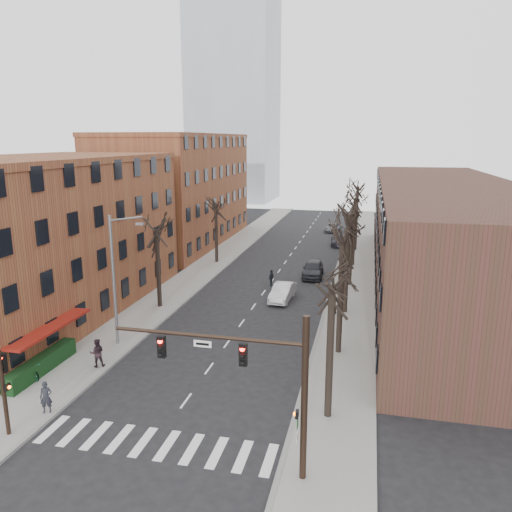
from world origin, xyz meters
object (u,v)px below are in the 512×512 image
Objects in this scene: parked_car_mid at (338,240)px; pedestrian_a at (46,397)px; bicycle at (32,371)px; parked_car_near at (313,269)px; silver_sedan at (282,292)px.

pedestrian_a is at bearing -108.10° from parked_car_mid.
pedestrian_a is 4.48m from bicycle.
parked_car_near is 2.97× the size of pedestrian_a.
silver_sedan is 2.67× the size of pedestrian_a.
silver_sedan is 0.90× the size of parked_car_near.
pedestrian_a is (-8.48, -21.15, 0.25)m from silver_sedan.
silver_sedan reaches higher than bicycle.
silver_sedan is 8.41m from parked_car_near.
parked_car_near reaches higher than parked_car_mid.
silver_sedan is at bearing -5.18° from bicycle.
parked_car_mid reaches higher than bicycle.
parked_car_mid is 2.90× the size of pedestrian_a.
pedestrian_a is (-11.70, -45.98, 0.28)m from parked_car_mid.
bicycle is (-14.90, -42.87, -0.10)m from parked_car_mid.
parked_car_near is at bearing -98.99° from parked_car_mid.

